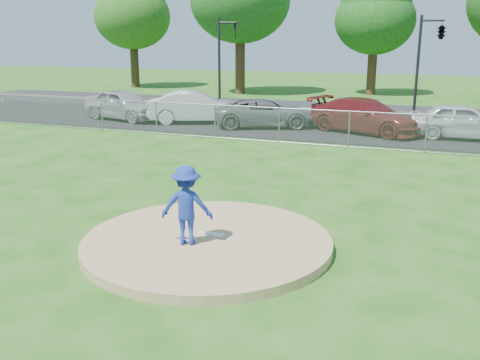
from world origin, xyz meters
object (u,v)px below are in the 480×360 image
(traffic_signal_left, at_px, (223,55))
(parked_car_darkred, at_px, (365,116))
(tree_far_left, at_px, (132,6))
(traffic_cone, at_px, (230,121))
(tree_center, at_px, (376,10))
(parked_car_gray, at_px, (266,113))
(parked_car_pearl, at_px, (464,121))
(parked_car_silver, at_px, (124,105))
(pitcher, at_px, (187,205))
(parked_car_white, at_px, (196,107))
(traffic_signal_center, at_px, (439,34))

(traffic_signal_left, bearing_deg, parked_car_darkred, -32.03)
(tree_far_left, relative_size, traffic_cone, 16.07)
(tree_center, relative_size, parked_car_gray, 1.94)
(tree_center, height_order, parked_car_pearl, tree_center)
(traffic_cone, distance_m, parked_car_silver, 6.52)
(traffic_cone, bearing_deg, pitcher, -71.30)
(tree_center, relative_size, traffic_signal_left, 1.76)
(pitcher, height_order, parked_car_pearl, pitcher)
(tree_center, height_order, parked_car_gray, tree_center)
(parked_car_white, bearing_deg, parked_car_gray, -112.76)
(pitcher, height_order, parked_car_darkred, pitcher)
(parked_car_silver, height_order, parked_car_gray, parked_car_silver)
(traffic_signal_center, height_order, parked_car_silver, traffic_signal_center)
(parked_car_silver, distance_m, parked_car_gray, 8.09)
(tree_far_left, height_order, traffic_signal_left, tree_far_left)
(traffic_signal_center, bearing_deg, pitcher, -100.68)
(traffic_signal_left, bearing_deg, tree_far_left, 140.27)
(traffic_signal_center, xyz_separation_m, parked_car_gray, (-7.81, -6.25, -3.90))
(traffic_cone, bearing_deg, traffic_signal_center, 37.21)
(tree_center, bearing_deg, parked_car_white, -110.17)
(traffic_signal_left, xyz_separation_m, parked_car_gray, (4.92, -6.25, -2.65))
(parked_car_gray, bearing_deg, tree_center, -31.35)
(tree_center, bearing_deg, traffic_cone, -103.05)
(tree_far_left, xyz_separation_m, pitcher, (21.74, -33.43, -6.02))
(parked_car_silver, distance_m, parked_car_darkred, 13.05)
(parked_car_darkred, height_order, parked_car_pearl, parked_car_darkred)
(tree_center, distance_m, pitcher, 34.86)
(parked_car_pearl, bearing_deg, tree_far_left, 56.95)
(tree_center, distance_m, parked_car_darkred, 19.16)
(traffic_cone, relative_size, parked_car_gray, 0.13)
(traffic_cone, xyz_separation_m, parked_car_white, (-2.27, 0.89, 0.50))
(tree_far_left, height_order, parked_car_pearl, tree_far_left)
(parked_car_white, height_order, parked_car_darkred, parked_car_white)
(parked_car_silver, bearing_deg, parked_car_darkred, -73.58)
(traffic_signal_left, bearing_deg, traffic_signal_center, -0.00)
(traffic_signal_center, xyz_separation_m, traffic_cone, (-9.41, -7.14, -4.27))
(tree_far_left, xyz_separation_m, parked_car_pearl, (27.46, -17.29, -6.26))
(traffic_signal_center, height_order, parked_car_pearl, traffic_signal_center)
(parked_car_silver, relative_size, parked_car_darkred, 0.88)
(traffic_signal_left, distance_m, parked_car_silver, 7.79)
(tree_center, xyz_separation_m, traffic_signal_center, (4.97, -12.00, -1.86))
(traffic_signal_left, height_order, parked_car_darkred, traffic_signal_left)
(parked_car_gray, relative_size, parked_car_pearl, 1.09)
(traffic_cone, bearing_deg, parked_car_darkred, 8.34)
(parked_car_gray, bearing_deg, traffic_cone, 96.80)
(tree_far_left, height_order, tree_center, tree_far_left)
(traffic_signal_left, xyz_separation_m, parked_car_silver, (-3.16, -6.66, -2.52))
(pitcher, xyz_separation_m, traffic_cone, (-5.18, 15.29, -0.69))
(traffic_signal_center, height_order, parked_car_darkred, traffic_signal_center)
(traffic_signal_left, bearing_deg, traffic_cone, -65.03)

